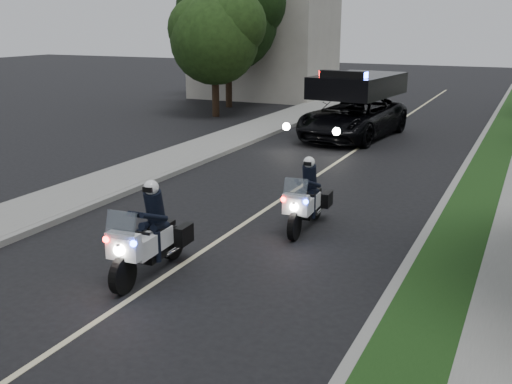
# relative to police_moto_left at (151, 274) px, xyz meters

# --- Properties ---
(ground) EXTENTS (120.00, 120.00, 0.00)m
(ground) POSITION_rel_police_moto_left_xyz_m (0.30, 0.86, 0.00)
(ground) COLOR black
(ground) RESTS_ON ground
(curb_right) EXTENTS (0.20, 60.00, 0.15)m
(curb_right) POSITION_rel_police_moto_left_xyz_m (4.40, 10.86, 0.07)
(curb_right) COLOR gray
(curb_right) RESTS_ON ground
(grass_verge) EXTENTS (1.20, 60.00, 0.16)m
(grass_verge) POSITION_rel_police_moto_left_xyz_m (5.10, 10.86, 0.08)
(grass_verge) COLOR #193814
(grass_verge) RESTS_ON ground
(curb_left) EXTENTS (0.20, 60.00, 0.15)m
(curb_left) POSITION_rel_police_moto_left_xyz_m (-3.80, 10.86, 0.07)
(curb_left) COLOR gray
(curb_left) RESTS_ON ground
(sidewalk_left) EXTENTS (2.00, 60.00, 0.16)m
(sidewalk_left) POSITION_rel_police_moto_left_xyz_m (-4.90, 10.86, 0.08)
(sidewalk_left) COLOR gray
(sidewalk_left) RESTS_ON ground
(building_far) EXTENTS (8.00, 6.00, 7.00)m
(building_far) POSITION_rel_police_moto_left_xyz_m (-9.70, 26.86, 3.50)
(building_far) COLOR #A8A396
(building_far) RESTS_ON ground
(lane_marking) EXTENTS (0.12, 50.00, 0.01)m
(lane_marking) POSITION_rel_police_moto_left_xyz_m (0.30, 10.86, 0.00)
(lane_marking) COLOR #BFB78C
(lane_marking) RESTS_ON ground
(police_moto_left) EXTENTS (0.87, 2.19, 1.83)m
(police_moto_left) POSITION_rel_police_moto_left_xyz_m (0.00, 0.00, 0.00)
(police_moto_left) COLOR silver
(police_moto_left) RESTS_ON ground
(police_moto_right) EXTENTS (0.79, 2.02, 1.69)m
(police_moto_right) POSITION_rel_police_moto_left_xyz_m (1.74, 3.76, 0.00)
(police_moto_right) COLOR silver
(police_moto_right) RESTS_ON ground
(police_suv) EXTENTS (3.55, 6.48, 3.01)m
(police_suv) POSITION_rel_police_moto_left_xyz_m (-0.54, 15.38, 0.00)
(police_suv) COLOR black
(police_suv) RESTS_ON ground
(bicycle) EXTENTS (0.66, 1.61, 0.82)m
(bicycle) POSITION_rel_police_moto_left_xyz_m (-2.62, 25.57, 0.00)
(bicycle) COLOR black
(bicycle) RESTS_ON ground
(cyclist) EXTENTS (0.56, 0.38, 1.56)m
(cyclist) POSITION_rel_police_moto_left_xyz_m (-2.62, 25.57, 0.00)
(cyclist) COLOR black
(cyclist) RESTS_ON ground
(tree_left_near) EXTENTS (4.88, 4.88, 7.31)m
(tree_left_near) POSITION_rel_police_moto_left_xyz_m (-8.49, 18.16, 0.00)
(tree_left_near) COLOR #234115
(tree_left_near) RESTS_ON ground
(tree_left_far) EXTENTS (7.15, 7.15, 9.05)m
(tree_left_far) POSITION_rel_police_moto_left_xyz_m (-9.49, 21.55, 0.00)
(tree_left_far) COLOR black
(tree_left_far) RESTS_ON ground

